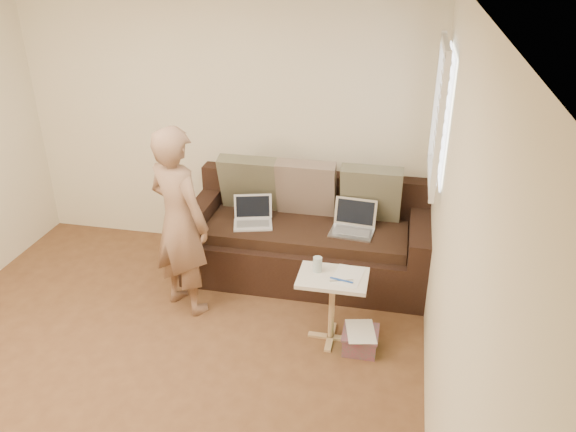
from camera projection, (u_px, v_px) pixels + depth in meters
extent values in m
plane|color=brown|center=(138.00, 389.00, 4.09)|extent=(4.50, 4.50, 0.00)
plane|color=white|center=(80.00, 2.00, 2.94)|extent=(4.50, 4.50, 0.00)
plane|color=beige|center=(224.00, 121.00, 5.49)|extent=(4.00, 0.00, 4.00)
plane|color=beige|center=(450.00, 261.00, 3.15)|extent=(0.00, 4.50, 4.50)
imported|color=brown|center=(179.00, 222.00, 4.66)|extent=(0.71, 0.63, 1.63)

